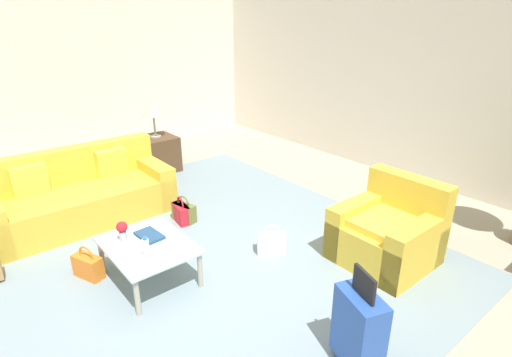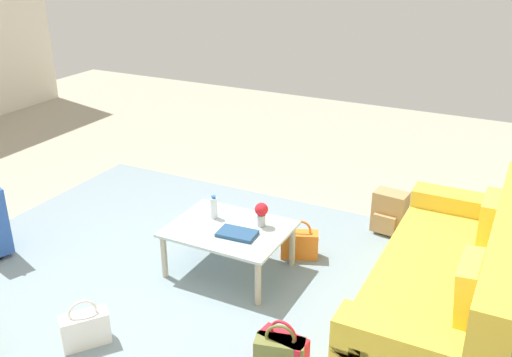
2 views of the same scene
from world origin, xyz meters
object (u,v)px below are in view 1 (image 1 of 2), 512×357
Objects in this scene: armchair at (389,234)px; coffee_table_book at (149,235)px; flower_vase at (122,229)px; handbag_red at (181,213)px; side_table at (157,154)px; handbag_white at (272,243)px; water_bottle at (146,248)px; handbag_olive at (184,212)px; couch at (80,197)px; coffee_table at (148,248)px; table_lamp at (153,109)px; suitcase_blue at (359,329)px; handbag_orange at (88,266)px.

armchair reaches higher than coffee_table_book.
flower_vase is 0.57× the size of handbag_red.
side_table is 3.23m from handbag_white.
water_bottle is at bearing -41.48° from handbag_red.
side_table is at bearing 162.57° from handbag_olive.
handbag_olive is (-2.17, -1.28, -0.17)m from armchair.
coffee_table_book is 0.85× the size of handbag_white.
couch reaches higher than coffee_table.
handbag_red is at bearing 135.83° from coffee_table.
table_lamp is 1.66× the size of handbag_white.
side_table is (-2.58, 1.65, -0.23)m from flower_vase.
handbag_red is at bearing -162.38° from handbag_white.
water_bottle is at bearing -28.07° from table_lamp.
handbag_white is (-1.58, 0.56, -0.23)m from suitcase_blue.
suitcase_blue is at bearing 11.89° from couch.
suitcase_blue is at bearing 20.95° from flower_vase.
water_bottle is at bearing -26.57° from coffee_table.
water_bottle is 0.34× the size of table_lamp.
couch reaches higher than handbag_olive.
handbag_white is (2.22, 1.36, -0.18)m from couch.
side_table is at bearing 161.39° from handbag_red.
side_table is 1.71× the size of handbag_white.
coffee_table is 1.24m from handbag_red.
water_bottle is at bearing 6.79° from flower_vase.
coffee_table is 1.27m from handbag_olive.
coffee_table is at bearing -28.18° from table_lamp.
flower_vase is 1.26m from handbag_red.
armchair is 2.53m from coffee_table.
suitcase_blue is (2.00, 0.70, 0.00)m from coffee_table.
handbag_white is at bearing 63.90° from handbag_orange.
side_table is 2.04m from handbag_red.
side_table is at bearing 151.93° from water_bottle.
armchair is at bearing 64.17° from water_bottle.
handbag_olive is (-0.87, 0.90, -0.23)m from coffee_table.
armchair reaches higher than suitcase_blue.
side_table reaches higher than handbag_orange.
armchair is 4.23m from table_lamp.
water_bottle is 0.24× the size of suitcase_blue.
side_table reaches higher than coffee_table.
handbag_red is at bearing 176.96° from suitcase_blue.
handbag_olive and handbag_orange have the same top height.
table_lamp is 4.92m from suitcase_blue.
coffee_table is at bearing -160.71° from suitcase_blue.
flower_vase is 0.57× the size of handbag_olive.
handbag_white is (3.22, -0.24, -0.17)m from side_table.
flower_vase is (-0.10, -0.23, 0.11)m from coffee_table_book.
water_bottle is 0.57× the size of handbag_olive.
handbag_orange is 1.00× the size of handbag_white.
water_bottle is 0.82m from handbag_orange.
coffee_table_book is at bearing 66.50° from flower_vase.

